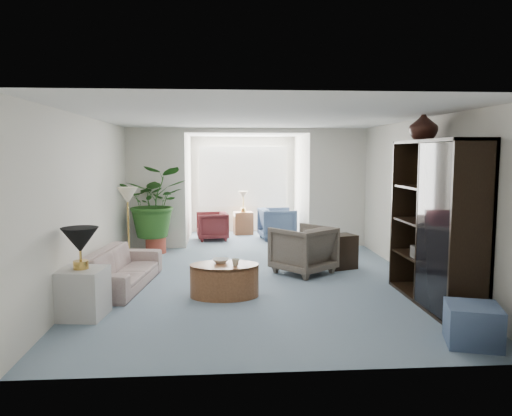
{
  "coord_description": "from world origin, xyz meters",
  "views": [
    {
      "loc": [
        -0.56,
        -7.23,
        1.96
      ],
      "look_at": [
        0.0,
        0.6,
        1.1
      ],
      "focal_mm": 34.55,
      "sensor_mm": 36.0,
      "label": 1
    }
  ],
  "objects": [
    {
      "name": "window_blinds",
      "position": [
        0.0,
        5.15,
        1.4
      ],
      "size": [
        2.2,
        0.02,
        1.5
      ],
      "primitive_type": "cube",
      "color": "white"
    },
    {
      "name": "sunroom_table",
      "position": [
        -0.02,
        4.73,
        0.28
      ],
      "size": [
        0.49,
        0.4,
        0.55
      ],
      "primitive_type": "cube",
      "rotation": [
        0.0,
        0.0,
        0.11
      ],
      "color": "brown",
      "rests_on": "ground"
    },
    {
      "name": "shelf_clutter",
      "position": [
        2.18,
        -1.33,
        0.98
      ],
      "size": [
        0.3,
        0.98,
        1.06
      ],
      "color": "#2C2722",
      "rests_on": "entertainment_cabinet"
    },
    {
      "name": "floor_lamp",
      "position": [
        -2.18,
        1.42,
        1.25
      ],
      "size": [
        0.36,
        0.36,
        0.28
      ],
      "primitive_type": "cone",
      "color": "beige",
      "rests_on": "ground"
    },
    {
      "name": "back_header",
      "position": [
        0.0,
        3.0,
        2.45
      ],
      "size": [
        2.6,
        0.12,
        0.1
      ],
      "primitive_type": "cube",
      "color": "silver",
      "rests_on": "back_pier_left"
    },
    {
      "name": "back_pier_left",
      "position": [
        -1.9,
        3.0,
        1.25
      ],
      "size": [
        1.2,
        0.12,
        2.5
      ],
      "primitive_type": "cube",
      "color": "silver",
      "rests_on": "ground"
    },
    {
      "name": "house_plant",
      "position": [
        -1.86,
        2.55,
        1.03
      ],
      "size": [
        1.27,
        1.1,
        1.42
      ],
      "primitive_type": "imported",
      "color": "#28581E",
      "rests_on": "plant_pot"
    },
    {
      "name": "framed_picture",
      "position": [
        2.46,
        -0.1,
        1.7
      ],
      "size": [
        0.04,
        0.5,
        0.4
      ],
      "primitive_type": "cube",
      "color": "beige"
    },
    {
      "name": "end_table",
      "position": [
        -2.24,
        -1.32,
        0.3
      ],
      "size": [
        0.6,
        0.6,
        0.59
      ],
      "primitive_type": "cube",
      "rotation": [
        0.0,
        0.0,
        -0.13
      ],
      "color": "beige",
      "rests_on": "ground"
    },
    {
      "name": "plant_pot",
      "position": [
        -1.86,
        2.55,
        0.16
      ],
      "size": [
        0.4,
        0.4,
        0.32
      ],
      "primitive_type": "cylinder",
      "color": "#AC4231",
      "rests_on": "ground"
    },
    {
      "name": "sunroom_floor",
      "position": [
        0.0,
        4.1,
        0.0
      ],
      "size": [
        2.6,
        2.6,
        0.0
      ],
      "primitive_type": "plane",
      "color": "#8095A9",
      "rests_on": "ground"
    },
    {
      "name": "sofa",
      "position": [
        -2.04,
        0.03,
        0.28
      ],
      "size": [
        0.98,
        1.99,
        0.56
      ],
      "primitive_type": "imported",
      "rotation": [
        0.0,
        0.0,
        1.44
      ],
      "color": "#B3AA97",
      "rests_on": "ground"
    },
    {
      "name": "cabinet_urn",
      "position": [
        2.23,
        -0.56,
        2.35
      ],
      "size": [
        0.39,
        0.39,
        0.41
      ],
      "primitive_type": "imported",
      "color": "black",
      "rests_on": "entertainment_cabinet"
    },
    {
      "name": "sunroom_chair_blue",
      "position": [
        0.73,
        3.98,
        0.36
      ],
      "size": [
        0.87,
        0.85,
        0.72
      ],
      "primitive_type": "imported",
      "rotation": [
        0.0,
        0.0,
        1.68
      ],
      "color": "slate",
      "rests_on": "ground"
    },
    {
      "name": "table_lamp",
      "position": [
        -2.24,
        -1.32,
        0.94
      ],
      "size": [
        0.44,
        0.44,
        0.3
      ],
      "primitive_type": "cone",
      "color": "black",
      "rests_on": "end_table"
    },
    {
      "name": "wingback_chair",
      "position": [
        0.79,
        0.69,
        0.39
      ],
      "size": [
        1.2,
        1.2,
        0.79
      ],
      "primitive_type": "imported",
      "rotation": [
        0.0,
        0.0,
        3.83
      ],
      "color": "#696053",
      "rests_on": "ground"
    },
    {
      "name": "sunroom_chair_maroon",
      "position": [
        -0.77,
        3.98,
        0.32
      ],
      "size": [
        0.77,
        0.75,
        0.64
      ],
      "primitive_type": "imported",
      "rotation": [
        0.0,
        0.0,
        -1.46
      ],
      "color": "#571D20",
      "rests_on": "ground"
    },
    {
      "name": "side_table_dark",
      "position": [
        1.49,
        0.99,
        0.29
      ],
      "size": [
        0.59,
        0.53,
        0.58
      ],
      "primitive_type": "cube",
      "rotation": [
        0.0,
        0.0,
        0.33
      ],
      "color": "black",
      "rests_on": "ground"
    },
    {
      "name": "window_pane",
      "position": [
        0.0,
        5.18,
        1.4
      ],
      "size": [
        2.2,
        0.02,
        1.5
      ],
      "primitive_type": "cube",
      "color": "white"
    },
    {
      "name": "entertainment_cabinet",
      "position": [
        2.23,
        -1.06,
        1.07
      ],
      "size": [
        0.52,
        1.93,
        2.15
      ],
      "primitive_type": "cube",
      "color": "black",
      "rests_on": "ground"
    },
    {
      "name": "coffee_table",
      "position": [
        -0.52,
        -0.57,
        0.23
      ],
      "size": [
        1.02,
        1.02,
        0.45
      ],
      "primitive_type": "cylinder",
      "rotation": [
        0.0,
        0.0,
        -0.08
      ],
      "color": "brown",
      "rests_on": "ground"
    },
    {
      "name": "floor",
      "position": [
        0.0,
        0.0,
        0.0
      ],
      "size": [
        6.0,
        6.0,
        0.0
      ],
      "primitive_type": "plane",
      "color": "#8095A9",
      "rests_on": "ground"
    },
    {
      "name": "ottoman",
      "position": [
        2.03,
        -2.49,
        0.21
      ],
      "size": [
        0.65,
        0.65,
        0.42
      ],
      "primitive_type": "cube",
      "rotation": [
        0.0,
        0.0,
        -0.3
      ],
      "color": "slate",
      "rests_on": "ground"
    },
    {
      "name": "coffee_bowl",
      "position": [
        -0.57,
        -0.47,
        0.48
      ],
      "size": [
        0.25,
        0.25,
        0.06
      ],
      "primitive_type": "imported",
      "rotation": [
        0.0,
        0.0,
        -0.08
      ],
      "color": "white",
      "rests_on": "coffee_table"
    },
    {
      "name": "coffee_cup",
      "position": [
        -0.37,
        -0.67,
        0.5
      ],
      "size": [
        0.11,
        0.11,
        0.1
      ],
      "primitive_type": "imported",
      "rotation": [
        0.0,
        0.0,
        -0.08
      ],
      "color": "beige",
      "rests_on": "coffee_table"
    },
    {
      "name": "back_pier_right",
      "position": [
        1.9,
        3.0,
        1.25
      ],
      "size": [
        1.2,
        0.12,
        2.5
      ],
      "primitive_type": "cube",
      "color": "silver",
      "rests_on": "ground"
    }
  ]
}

